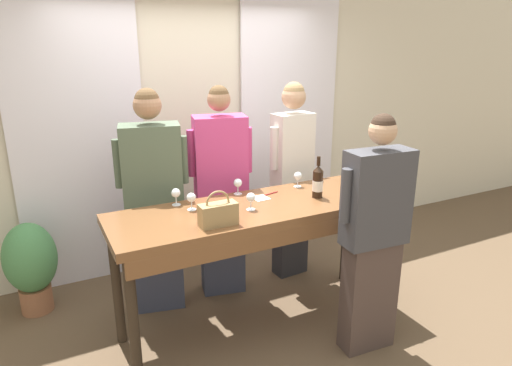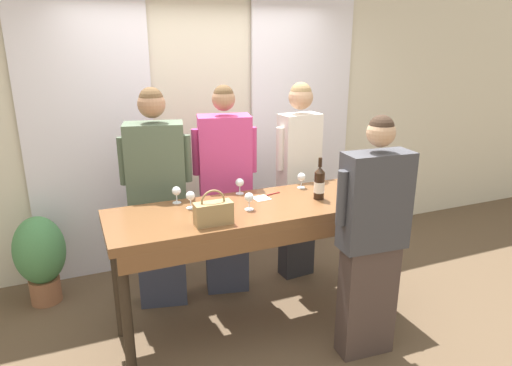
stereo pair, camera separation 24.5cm
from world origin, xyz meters
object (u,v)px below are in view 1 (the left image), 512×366
at_px(handbag, 218,213).
at_px(wine_glass_front_right, 176,194).
at_px(wine_glass_back_left, 345,174).
at_px(guest_cream_sweater, 292,176).
at_px(wine_glass_center_mid, 238,183).
at_px(wine_glass_front_left, 346,189).
at_px(tasting_bar, 262,220).
at_px(wine_glass_back_mid, 298,177).
at_px(wine_glass_center_left, 386,186).
at_px(host_pouring, 374,236).
at_px(potted_plant, 31,263).
at_px(guest_olive_jacket, 154,202).
at_px(wine_bottle, 318,182).
at_px(wine_glass_front_mid, 191,198).
at_px(wine_glass_center_right, 251,198).
at_px(guest_pink_top, 221,192).

distance_m(handbag, wine_glass_front_right, 0.51).
xyz_separation_m(wine_glass_back_left, guest_cream_sweater, (-0.22, 0.50, -0.12)).
bearing_deg(wine_glass_center_mid, wine_glass_front_left, -36.42).
height_order(tasting_bar, wine_glass_back_mid, wine_glass_back_mid).
bearing_deg(wine_glass_front_left, guest_cream_sweater, 88.32).
relative_size(tasting_bar, wine_glass_front_left, 17.40).
relative_size(handbag, wine_glass_center_left, 1.98).
bearing_deg(handbag, guest_cream_sweater, 38.02).
relative_size(host_pouring, potted_plant, 2.22).
bearing_deg(wine_glass_center_left, guest_olive_jacket, 150.07).
xyz_separation_m(wine_bottle, handbag, (-0.90, -0.17, -0.04)).
xyz_separation_m(wine_glass_back_left, host_pouring, (-0.29, -0.73, -0.22)).
height_order(wine_glass_center_mid, guest_cream_sweater, guest_cream_sweater).
height_order(wine_glass_center_mid, wine_glass_back_mid, same).
xyz_separation_m(wine_glass_back_left, wine_glass_back_mid, (-0.40, 0.11, -0.00)).
relative_size(wine_bottle, wine_glass_back_left, 2.54).
height_order(wine_glass_center_left, host_pouring, host_pouring).
bearing_deg(wine_glass_center_mid, wine_glass_center_left, -30.40).
height_order(tasting_bar, potted_plant, tasting_bar).
distance_m(wine_glass_center_left, guest_olive_jacket, 1.83).
height_order(tasting_bar, guest_olive_jacket, guest_olive_jacket).
relative_size(tasting_bar, wine_glass_center_left, 17.40).
bearing_deg(wine_glass_front_right, wine_bottle, -17.59).
distance_m(wine_glass_front_mid, guest_olive_jacket, 0.54).
xyz_separation_m(wine_glass_front_left, wine_glass_back_left, (0.24, 0.33, 0.00)).
bearing_deg(wine_glass_center_right, wine_glass_back_left, 10.82).
bearing_deg(wine_glass_back_left, wine_glass_front_right, 173.94).
relative_size(handbag, guest_pink_top, 0.14).
height_order(handbag, wine_glass_center_mid, handbag).
distance_m(wine_glass_center_mid, guest_pink_top, 0.37).
xyz_separation_m(wine_glass_front_mid, guest_pink_top, (0.43, 0.49, -0.17)).
distance_m(handbag, wine_glass_center_mid, 0.64).
relative_size(handbag, host_pouring, 0.15).
bearing_deg(guest_cream_sweater, wine_glass_center_right, -137.96).
distance_m(wine_glass_front_left, wine_glass_center_mid, 0.84).
xyz_separation_m(tasting_bar, wine_glass_front_right, (-0.56, 0.30, 0.20)).
relative_size(wine_glass_back_left, guest_olive_jacket, 0.07).
relative_size(wine_glass_front_mid, guest_olive_jacket, 0.07).
height_order(wine_glass_center_left, guest_cream_sweater, guest_cream_sweater).
bearing_deg(wine_glass_front_left, wine_glass_back_mid, 109.11).
relative_size(handbag, wine_glass_center_right, 1.98).
bearing_deg(host_pouring, tasting_bar, 134.95).
distance_m(wine_glass_front_right, host_pouring, 1.45).
bearing_deg(wine_glass_center_left, wine_glass_back_left, 100.29).
relative_size(guest_olive_jacket, guest_pink_top, 1.00).
xyz_separation_m(tasting_bar, host_pouring, (0.58, -0.58, -0.02)).
height_order(handbag, wine_glass_center_right, handbag).
height_order(wine_glass_front_mid, host_pouring, host_pouring).
relative_size(wine_bottle, wine_glass_center_left, 2.54).
height_order(handbag, potted_plant, handbag).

